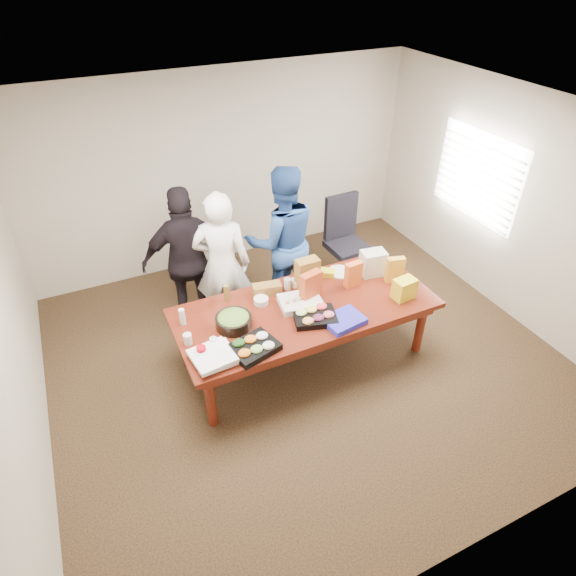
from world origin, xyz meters
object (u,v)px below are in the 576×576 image
conference_table (305,333)px  office_chair (348,244)px  person_right (282,241)px  person_center (222,265)px  salad_bowl (234,322)px  sheet_cake (300,302)px

conference_table → office_chair: (1.25, 1.17, 0.20)m
office_chair → person_right: size_ratio=0.60×
person_center → person_right: (0.81, 0.12, 0.05)m
person_right → person_center: bearing=17.3°
person_center → salad_bowl: person_center is taller
conference_table → person_center: (-0.61, 0.92, 0.53)m
person_right → conference_table: bearing=88.2°
conference_table → person_right: 1.21m
conference_table → person_right: size_ratio=1.47×
office_chair → person_right: 1.12m
person_right → sheet_cake: bearing=85.5°
salad_bowl → sheet_cake: bearing=1.8°
conference_table → sheet_cake: size_ratio=6.35×
person_center → salad_bowl: (-0.20, -0.90, -0.10)m
office_chair → person_right: bearing=-174.5°
sheet_cake → salad_bowl: size_ratio=1.19×
conference_table → sheet_cake: (-0.04, 0.04, 0.41)m
person_center → conference_table: bearing=144.4°
person_right → sheet_cake: person_right is taller
conference_table → office_chair: size_ratio=2.43×
person_right → salad_bowl: bearing=54.5°
sheet_cake → office_chair: bearing=49.9°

